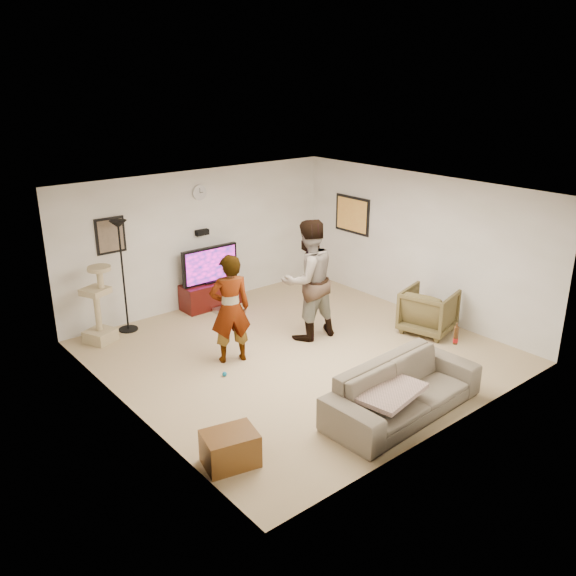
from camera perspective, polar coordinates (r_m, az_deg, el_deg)
floor at (r=9.30m, az=0.98°, el=-6.22°), size 5.50×5.50×0.02m
ceiling at (r=8.50m, az=1.08°, el=9.23°), size 5.50×5.50×0.02m
wall_back at (r=10.96m, az=-8.37°, el=4.70°), size 5.50×0.04×2.50m
wall_front at (r=7.10m, az=15.63°, el=-4.39°), size 5.50×0.04×2.50m
wall_left at (r=7.45m, az=-15.31°, el=-3.21°), size 0.04×5.50×2.50m
wall_right at (r=10.73m, az=12.29°, el=4.13°), size 0.04×5.50×2.50m
wall_clock at (r=10.75m, az=-8.52°, el=9.05°), size 0.26×0.04×0.26m
wall_speaker at (r=10.88m, az=-8.24°, el=5.30°), size 0.25×0.10×0.10m
picture_back at (r=10.12m, az=-16.66°, el=4.85°), size 0.42×0.03×0.52m
picture_right at (r=11.68m, az=6.17°, el=7.00°), size 0.03×0.78×0.62m
tv_stand at (r=11.08m, az=-7.36°, el=-0.59°), size 1.14×0.45×0.47m
console_box at (r=10.87m, az=-5.97°, el=-2.09°), size 0.40×0.30×0.07m
tv at (r=10.90m, az=-7.49°, el=2.22°), size 1.12×0.08×0.67m
tv_screen at (r=10.86m, az=-7.37°, el=2.17°), size 1.03×0.01×0.59m
floor_lamp at (r=10.09m, az=-15.52°, el=1.02°), size 0.32×0.32×1.88m
cat_tree at (r=9.87m, az=-17.86°, el=-1.54°), size 0.54×0.54×1.27m
person_left at (r=8.75m, az=-5.56°, el=-2.01°), size 0.71×0.58×1.66m
person_right at (r=9.47m, az=1.94°, el=0.77°), size 1.02×0.83×1.97m
sofa at (r=7.74m, az=11.00°, el=-9.55°), size 2.28×0.97×0.65m
throw_blanket at (r=7.45m, az=9.36°, el=-9.66°), size 1.01×0.85×0.06m
beer_bottle at (r=8.29m, az=15.81°, el=-4.40°), size 0.06×0.06×0.25m
armchair at (r=10.14m, az=13.32°, el=-2.15°), size 0.99×0.98×0.74m
side_table at (r=6.80m, az=-5.57°, el=-15.08°), size 0.67×0.56×0.39m
toy_ball at (r=8.63m, az=-6.11°, el=-8.20°), size 0.07×0.07×0.07m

